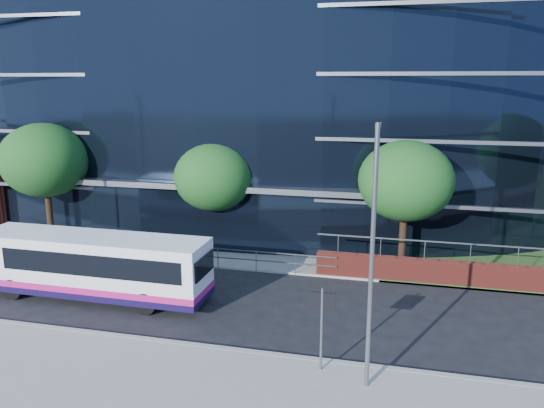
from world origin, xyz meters
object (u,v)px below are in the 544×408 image
(tree_far_c, at_px, (406,181))
(city_bus, at_px, (95,265))
(tree_far_b, at_px, (214,177))
(street_sign, at_px, (322,312))
(tree_far_a, at_px, (44,160))
(streetlight_east, at_px, (372,252))

(tree_far_c, height_order, city_bus, tree_far_c)
(tree_far_b, bearing_deg, street_sign, -55.92)
(tree_far_a, height_order, tree_far_b, tree_far_a)
(tree_far_c, height_order, streetlight_east, streetlight_east)
(street_sign, distance_m, tree_far_b, 13.54)
(tree_far_c, distance_m, city_bus, 14.90)
(tree_far_a, bearing_deg, city_bus, -43.63)
(tree_far_b, bearing_deg, city_bus, -112.09)
(street_sign, distance_m, streetlight_east, 2.80)
(tree_far_b, xyz_separation_m, city_bus, (-2.94, -7.23, -2.73))
(tree_far_b, bearing_deg, tree_far_c, -2.86)
(street_sign, height_order, tree_far_c, tree_far_c)
(tree_far_a, bearing_deg, tree_far_b, 2.86)
(tree_far_a, height_order, city_bus, tree_far_a)
(street_sign, xyz_separation_m, streetlight_east, (1.50, -0.59, 2.29))
(tree_far_b, bearing_deg, streetlight_east, -52.37)
(tree_far_c, xyz_separation_m, streetlight_east, (-1.00, -11.17, -0.10))
(tree_far_b, height_order, streetlight_east, streetlight_east)
(tree_far_c, bearing_deg, tree_far_a, 180.00)
(city_bus, bearing_deg, street_sign, -19.65)
(tree_far_a, xyz_separation_m, tree_far_b, (10.00, 0.50, -0.65))
(street_sign, height_order, streetlight_east, streetlight_east)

